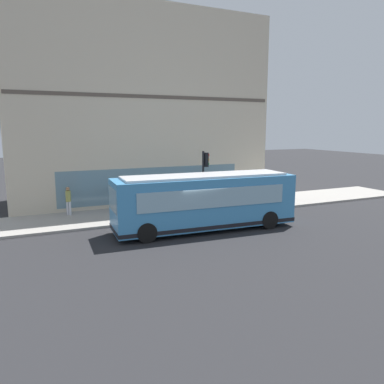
{
  "coord_description": "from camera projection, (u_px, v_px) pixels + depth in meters",
  "views": [
    {
      "loc": [
        -17.75,
        8.27,
        5.58
      ],
      "look_at": [
        1.84,
        -0.59,
        1.83
      ],
      "focal_mm": 34.73,
      "sensor_mm": 36.0,
      "label": 1
    }
  ],
  "objects": [
    {
      "name": "ground",
      "position": [
        196.0,
        231.0,
        20.25
      ],
      "size": [
        120.0,
        120.0,
        0.0
      ],
      "primitive_type": "plane",
      "color": "#262628"
    },
    {
      "name": "sidewalk_curb",
      "position": [
        165.0,
        212.0,
        24.57
      ],
      "size": [
        4.46,
        40.0,
        0.15
      ],
      "primitive_type": "cube",
      "color": "#9E9991",
      "rests_on": "ground"
    },
    {
      "name": "building_corner",
      "position": [
        138.0,
        109.0,
        28.53
      ],
      "size": [
        7.03,
        18.82,
        13.9
      ],
      "color": "beige",
      "rests_on": "ground"
    },
    {
      "name": "city_bus_nearside",
      "position": [
        205.0,
        202.0,
        20.3
      ],
      "size": [
        3.04,
        10.16,
        3.07
      ],
      "color": "#3F8CC6",
      "rests_on": "ground"
    },
    {
      "name": "traffic_light_near_corner",
      "position": [
        205.0,
        170.0,
        23.58
      ],
      "size": [
        0.32,
        0.49,
        3.97
      ],
      "color": "black",
      "rests_on": "sidewalk_curb"
    },
    {
      "name": "fire_hydrant",
      "position": [
        246.0,
        198.0,
        27.17
      ],
      "size": [
        0.35,
        0.35,
        0.74
      ],
      "color": "gold",
      "rests_on": "sidewalk_curb"
    },
    {
      "name": "pedestrian_by_light_pole",
      "position": [
        118.0,
        195.0,
        24.55
      ],
      "size": [
        0.32,
        0.32,
        1.76
      ],
      "color": "silver",
      "rests_on": "sidewalk_curb"
    },
    {
      "name": "pedestrian_near_building_entrance",
      "position": [
        68.0,
        199.0,
        23.16
      ],
      "size": [
        0.32,
        0.32,
        1.78
      ],
      "color": "silver",
      "rests_on": "sidewalk_curb"
    },
    {
      "name": "pedestrian_near_hydrant",
      "position": [
        233.0,
        195.0,
        25.19
      ],
      "size": [
        0.32,
        0.32,
        1.6
      ],
      "color": "silver",
      "rests_on": "sidewalk_curb"
    },
    {
      "name": "newspaper_vending_box",
      "position": [
        192.0,
        201.0,
        25.28
      ],
      "size": [
        0.44,
        0.43,
        0.9
      ],
      "color": "#BF3F19",
      "rests_on": "sidewalk_curb"
    }
  ]
}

